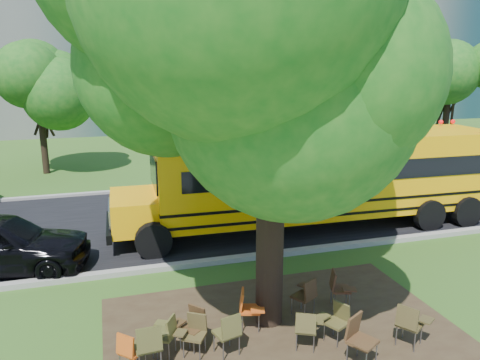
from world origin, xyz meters
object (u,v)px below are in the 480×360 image
object	(u,v)px
chair_2	(229,330)
chair_4	(307,326)
chair_3	(194,331)
chair_6	(337,318)
chair_1	(131,349)
chair_0	(150,342)
chair_5	(359,336)
chair_9	(193,323)
chair_11	(306,293)
chair_7	(411,322)
chair_8	(167,331)
chair_12	(339,286)
main_tree	(273,33)
school_bus	(326,174)
chair_10	(248,306)

from	to	relation	value
chair_2	chair_4	size ratio (longest dim) A/B	1.07
chair_4	chair_3	bearing A→B (deg)	-167.42
chair_6	chair_1	bearing A→B (deg)	61.44
chair_0	chair_5	size ratio (longest dim) A/B	0.99
chair_9	chair_11	size ratio (longest dim) A/B	0.94
chair_4	chair_7	size ratio (longest dim) A/B	0.92
chair_2	chair_7	xyz separation A→B (m)	(3.34, -0.73, 0.01)
chair_1	chair_4	bearing A→B (deg)	40.80
chair_0	chair_3	bearing A→B (deg)	15.65
chair_8	chair_2	bearing A→B (deg)	-76.11
chair_7	chair_12	size ratio (longest dim) A/B	1.03
chair_3	chair_0	bearing A→B (deg)	50.76
chair_6	chair_3	bearing A→B (deg)	55.64
chair_8	chair_12	world-z (taller)	chair_12
chair_3	chair_9	xyz separation A→B (m)	(0.02, 0.24, 0.02)
main_tree	school_bus	xyz separation A→B (m)	(3.85, 5.17, -4.02)
school_bus	chair_7	xyz separation A→B (m)	(-1.61, -6.80, -1.23)
chair_0	chair_4	xyz separation A→B (m)	(2.88, -0.19, -0.08)
chair_1	chair_4	xyz separation A→B (m)	(3.20, -0.24, 0.02)
chair_0	chair_11	distance (m)	3.51
main_tree	chair_3	world-z (taller)	main_tree
chair_2	school_bus	bearing A→B (deg)	34.67
main_tree	chair_8	size ratio (longest dim) A/B	11.77
chair_10	chair_12	distance (m)	2.19
chair_0	chair_4	bearing A→B (deg)	-7.51
school_bus	chair_4	size ratio (longest dim) A/B	15.51
chair_0	chair_2	distance (m)	1.44
chair_1	chair_8	world-z (taller)	chair_8
chair_6	school_bus	bearing A→B (deg)	-51.30
main_tree	chair_6	xyz separation A→B (m)	(1.02, -1.03, -5.31)
school_bus	chair_9	bearing A→B (deg)	-133.13
chair_12	chair_0	bearing A→B (deg)	-57.37
school_bus	chair_11	xyz separation A→B (m)	(-3.01, -5.17, -1.25)
chair_7	chair_8	xyz separation A→B (m)	(-4.44, 1.07, -0.06)
school_bus	chair_1	world-z (taller)	school_bus
main_tree	chair_9	bearing A→B (deg)	-165.85
chair_1	chair_8	xyz separation A→B (m)	(0.66, 0.35, 0.00)
chair_11	chair_7	bearing A→B (deg)	-78.96
main_tree	chair_7	bearing A→B (deg)	-36.00
chair_1	chair_2	world-z (taller)	chair_2
chair_4	chair_12	distance (m)	1.82
chair_6	chair_11	bearing A→B (deg)	-16.98
chair_3	main_tree	bearing A→B (deg)	-127.48
chair_6	chair_8	world-z (taller)	same
chair_1	chair_10	size ratio (longest dim) A/B	0.93
chair_0	chair_8	bearing A→B (deg)	45.75
chair_4	chair_0	bearing A→B (deg)	-158.00
main_tree	chair_10	distance (m)	5.30
school_bus	chair_8	world-z (taller)	school_bus
chair_1	chair_9	bearing A→B (deg)	67.38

